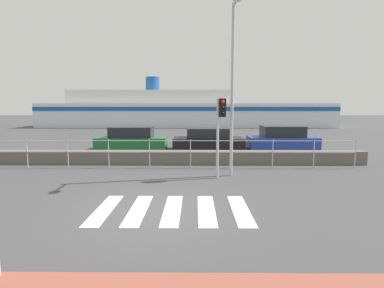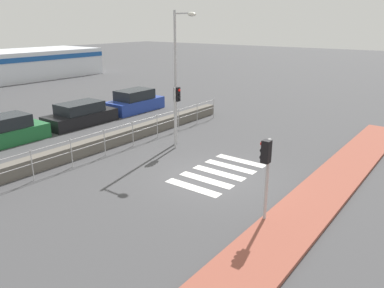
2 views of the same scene
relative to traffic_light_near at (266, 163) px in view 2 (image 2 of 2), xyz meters
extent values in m
plane|color=#424244|center=(2.07, 3.30, -1.99)|extent=(160.00, 160.00, 0.00)
cube|color=#934C3D|center=(2.07, -0.80, -1.93)|extent=(24.00, 1.80, 0.12)
cube|color=silver|center=(0.78, 3.30, -1.99)|extent=(0.45, 2.40, 0.01)
cube|color=silver|center=(1.68, 3.30, -1.99)|extent=(0.45, 2.40, 0.01)
cube|color=silver|center=(2.58, 3.30, -1.99)|extent=(0.45, 2.40, 0.01)
cube|color=silver|center=(3.48, 3.30, -1.99)|extent=(0.45, 2.40, 0.01)
cube|color=silver|center=(4.38, 3.30, -1.99)|extent=(0.45, 2.40, 0.01)
cube|color=#605B54|center=(2.07, 9.57, -1.68)|extent=(18.10, 0.55, 0.63)
cylinder|color=#B2B2B5|center=(2.07, 8.69, -0.79)|extent=(16.29, 0.03, 0.03)
cylinder|color=#B2B2B5|center=(2.07, 8.69, -1.29)|extent=(16.29, 0.03, 0.03)
cylinder|color=#B2B2B5|center=(-2.45, 8.69, -1.36)|extent=(0.04, 0.04, 1.27)
cylinder|color=#B2B2B5|center=(-0.64, 8.69, -1.36)|extent=(0.04, 0.04, 1.27)
cylinder|color=#B2B2B5|center=(1.17, 8.69, -1.36)|extent=(0.04, 0.04, 1.27)
cylinder|color=#B2B2B5|center=(2.98, 8.69, -1.36)|extent=(0.04, 0.04, 1.27)
cylinder|color=#B2B2B5|center=(4.79, 8.69, -1.36)|extent=(0.04, 0.04, 1.27)
cylinder|color=#B2B2B5|center=(6.60, 8.69, -1.36)|extent=(0.04, 0.04, 1.27)
cylinder|color=#B2B2B5|center=(8.41, 8.69, -1.36)|extent=(0.04, 0.04, 1.27)
cylinder|color=#B2B2B5|center=(10.22, 8.69, -1.36)|extent=(0.04, 0.04, 1.27)
cylinder|color=#B2B2B5|center=(0.11, -0.01, -0.64)|extent=(0.10, 0.10, 2.71)
cube|color=black|center=(-0.06, -0.01, 0.38)|extent=(0.24, 0.24, 0.68)
sphere|color=red|center=(-0.06, 0.13, 0.59)|extent=(0.13, 0.13, 0.13)
sphere|color=black|center=(-0.06, 0.13, 0.38)|extent=(0.13, 0.13, 0.13)
sphere|color=black|center=(-0.06, 0.13, 0.17)|extent=(0.13, 0.13, 0.13)
cylinder|color=#B2B2B5|center=(4.02, 6.81, -0.49)|extent=(0.10, 0.10, 3.00)
cube|color=black|center=(4.19, 6.81, 0.66)|extent=(0.24, 0.24, 0.68)
sphere|color=red|center=(4.19, 6.67, 0.88)|extent=(0.13, 0.13, 0.13)
sphere|color=black|center=(4.19, 6.67, 0.66)|extent=(0.13, 0.13, 0.13)
sphere|color=black|center=(4.19, 6.67, 0.45)|extent=(0.13, 0.13, 0.13)
cylinder|color=#B2B2B5|center=(4.59, 7.21, 1.25)|extent=(0.12, 0.12, 6.48)
cylinder|color=#B2B2B5|center=(4.59, 6.71, 4.34)|extent=(0.07, 1.01, 0.07)
ellipsoid|color=silver|center=(4.59, 6.21, 4.29)|extent=(0.32, 0.42, 0.19)
cube|color=#1E6633|center=(-0.77, 14.26, -1.60)|extent=(4.31, 1.85, 0.79)
cube|color=#1E2328|center=(-0.77, 14.26, -0.88)|extent=(2.59, 1.62, 0.64)
cube|color=black|center=(4.02, 14.26, -1.62)|extent=(4.37, 1.87, 0.75)
cube|color=#1E2328|center=(4.02, 14.26, -0.94)|extent=(2.62, 1.64, 0.61)
cube|color=#233D9E|center=(8.61, 14.26, -1.58)|extent=(4.17, 1.88, 0.82)
cube|color=#1E2328|center=(8.61, 14.26, -0.84)|extent=(2.50, 1.66, 0.67)
camera|label=1|loc=(3.16, -4.32, 0.74)|focal=28.00mm
camera|label=2|loc=(-9.53, -4.46, 3.95)|focal=35.00mm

